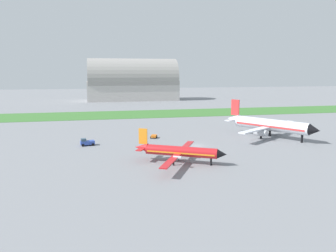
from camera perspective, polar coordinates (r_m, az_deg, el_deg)
name	(u,v)px	position (r m, az deg, el deg)	size (l,w,h in m)	color
ground_plane	(196,146)	(84.94, 5.07, -3.51)	(600.00, 600.00, 0.00)	gray
grass_taxiway_strip	(154,114)	(148.97, -2.45, 2.20)	(360.00, 28.00, 0.08)	#3D7533
airplane_midfield_jet	(269,125)	(99.01, 17.46, 0.19)	(26.03, 26.08, 10.52)	silver
airplane_foreground_turboprop	(179,151)	(68.45, 1.99, -4.47)	(18.65, 21.42, 7.05)	red
pushback_tug_midfield	(87,142)	(87.31, -14.19, -2.80)	(3.85, 2.55, 1.95)	#334FB2
baggage_cart_by_runway	(154,136)	(94.33, -2.53, -1.81)	(2.40, 2.80, 0.90)	orange
hangar_distant	(133,82)	(221.20, -6.27, 7.81)	(60.03, 24.88, 27.90)	#BCB7B2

